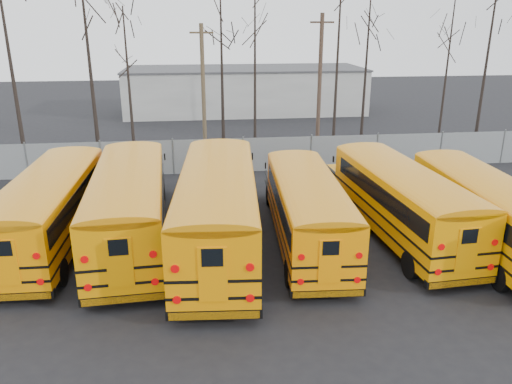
{
  "coord_description": "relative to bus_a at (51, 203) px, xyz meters",
  "views": [
    {
      "loc": [
        -2.53,
        -15.82,
        8.44
      ],
      "look_at": [
        -0.23,
        3.72,
        1.6
      ],
      "focal_mm": 35.0,
      "sensor_mm": 36.0,
      "label": 1
    }
  ],
  "objects": [
    {
      "name": "ground",
      "position": [
        8.28,
        -2.97,
        -1.75
      ],
      "size": [
        120.0,
        120.0,
        0.0
      ],
      "primitive_type": "plane",
      "color": "black",
      "rests_on": "ground"
    },
    {
      "name": "fence",
      "position": [
        8.28,
        9.03,
        -0.75
      ],
      "size": [
        40.0,
        0.04,
        2.0
      ],
      "primitive_type": "cube",
      "color": "gray",
      "rests_on": "ground"
    },
    {
      "name": "distant_building",
      "position": [
        10.28,
        29.03,
        0.25
      ],
      "size": [
        22.0,
        8.0,
        4.0
      ],
      "primitive_type": "cube",
      "color": "beige",
      "rests_on": "ground"
    },
    {
      "name": "bus_a",
      "position": [
        0.0,
        0.0,
        0.0
      ],
      "size": [
        2.65,
        10.73,
        2.99
      ],
      "rotation": [
        0.0,
        0.0,
        -0.02
      ],
      "color": "black",
      "rests_on": "ground"
    },
    {
      "name": "bus_b",
      "position": [
        3.01,
        -0.3,
        0.1
      ],
      "size": [
        3.28,
        11.44,
        3.16
      ],
      "rotation": [
        0.0,
        0.0,
        0.06
      ],
      "color": "black",
      "rests_on": "ground"
    },
    {
      "name": "bus_c",
      "position": [
        6.37,
        -1.24,
        0.21
      ],
      "size": [
        3.59,
        12.1,
        3.34
      ],
      "rotation": [
        0.0,
        0.0,
        -0.07
      ],
      "color": "black",
      "rests_on": "ground"
    },
    {
      "name": "bus_d",
      "position": [
        9.79,
        -1.12,
        -0.08
      ],
      "size": [
        2.89,
        10.32,
        2.86
      ],
      "rotation": [
        0.0,
        0.0,
        -0.05
      ],
      "color": "black",
      "rests_on": "ground"
    },
    {
      "name": "bus_e",
      "position": [
        13.66,
        -0.78,
        0.0
      ],
      "size": [
        3.18,
        10.83,
        2.99
      ],
      "rotation": [
        0.0,
        0.0,
        0.07
      ],
      "color": "black",
      "rests_on": "ground"
    },
    {
      "name": "bus_f",
      "position": [
        16.52,
        -2.1,
        -0.05
      ],
      "size": [
        2.6,
        10.42,
        2.9
      ],
      "rotation": [
        0.0,
        0.0,
        -0.02
      ],
      "color": "black",
      "rests_on": "ground"
    },
    {
      "name": "utility_pole_left",
      "position": [
        6.16,
        12.89,
        2.47
      ],
      "size": [
        1.45,
        0.41,
        8.21
      ],
      "rotation": [
        0.0,
        0.0,
        -0.21
      ],
      "color": "brown",
      "rests_on": "ground"
    },
    {
      "name": "utility_pole_right",
      "position": [
        14.04,
        14.8,
        2.78
      ],
      "size": [
        1.56,
        0.47,
        8.83
      ],
      "rotation": [
        0.0,
        0.0,
        -0.23
      ],
      "color": "#453327",
      "rests_on": "ground"
    },
    {
      "name": "tree_1",
      "position": [
        -4.63,
        11.57,
        4.71
      ],
      "size": [
        0.26,
        0.26,
        12.91
      ],
      "primitive_type": "cone",
      "color": "black",
      "rests_on": "ground"
    },
    {
      "name": "tree_2",
      "position": [
        -0.59,
        12.97,
        4.32
      ],
      "size": [
        0.26,
        0.26,
        12.13
      ],
      "primitive_type": "cone",
      "color": "black",
      "rests_on": "ground"
    },
    {
      "name": "tree_3",
      "position": [
        1.85,
        11.2,
        2.82
      ],
      "size": [
        0.26,
        0.26,
        9.13
      ],
      "primitive_type": "cone",
      "color": "black",
      "rests_on": "ground"
    },
    {
      "name": "tree_4",
      "position": [
        7.41,
        14.12,
        3.5
      ],
      "size": [
        0.26,
        0.26,
        10.5
      ],
      "primitive_type": "cone",
      "color": "black",
      "rests_on": "ground"
    },
    {
      "name": "tree_5",
      "position": [
        9.34,
        12.28,
        4.18
      ],
      "size": [
        0.26,
        0.26,
        11.86
      ],
      "primitive_type": "cone",
      "color": "black",
      "rests_on": "ground"
    },
    {
      "name": "tree_6",
      "position": [
        14.31,
        11.64,
        4.43
      ],
      "size": [
        0.26,
        0.26,
        12.37
      ],
      "primitive_type": "cone",
      "color": "black",
      "rests_on": "ground"
    },
    {
      "name": "tree_7",
      "position": [
        17.22,
        14.82,
        3.78
      ],
      "size": [
        0.26,
        0.26,
        11.06
      ],
      "primitive_type": "cone",
      "color": "black",
      "rests_on": "ground"
    },
    {
      "name": "tree_8",
      "position": [
        21.57,
        12.01,
        3.46
      ],
      "size": [
        0.26,
        0.26,
        10.43
      ],
      "primitive_type": "cone",
      "color": "black",
      "rests_on": "ground"
    },
    {
      "name": "tree_9",
      "position": [
        25.42,
        14.08,
        4.57
      ],
      "size": [
        0.26,
        0.26,
        12.64
      ],
      "primitive_type": "cone",
      "color": "black",
      "rests_on": "ground"
    }
  ]
}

